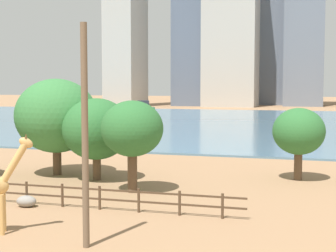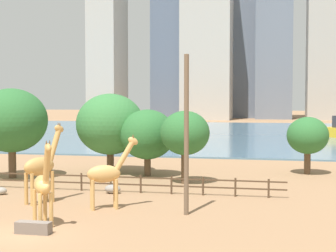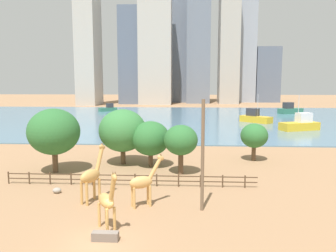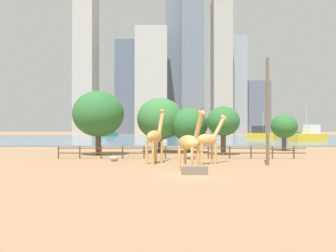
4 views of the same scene
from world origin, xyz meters
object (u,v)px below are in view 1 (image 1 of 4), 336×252
boulder_near_fence (26,201)px  tree_right_small (299,132)px  tree_right_tall (132,129)px  boat_tug (141,109)px  utility_pole (85,137)px  tree_left_large (96,129)px  tree_center_broad (56,116)px

boulder_near_fence → tree_right_small: tree_right_small is taller
boulder_near_fence → tree_right_tall: size_ratio=0.20×
boulder_near_fence → boat_tug: boat_tug is taller
tree_right_tall → tree_right_small: tree_right_tall is taller
utility_pole → tree_right_tall: (-1.99, 10.92, -0.66)m
utility_pole → tree_right_tall: 11.12m
tree_left_large → tree_right_small: bearing=16.4°
utility_pole → tree_right_small: size_ratio=1.81×
utility_pole → tree_center_broad: utility_pole is taller
tree_center_broad → tree_right_small: tree_center_broad is taller
utility_pole → tree_center_broad: 18.10m
tree_right_small → boat_tug: 84.41m
utility_pole → tree_left_large: 15.34m
boulder_near_fence → boat_tug: 91.02m
boulder_near_fence → tree_right_tall: tree_right_tall is taller
utility_pole → boulder_near_fence: (-6.30, 5.58, -4.34)m
tree_right_small → boat_tug: tree_right_small is taller
utility_pole → tree_right_small: 19.86m
tree_left_large → boat_tug: 82.97m
boulder_near_fence → boat_tug: bearing=105.4°
tree_left_large → boat_tug: bearing=107.3°
tree_right_small → boulder_near_fence: bearing=-138.4°
boulder_near_fence → tree_center_broad: 11.09m
tree_right_tall → boat_tug: bearing=109.1°
boulder_near_fence → utility_pole: bearing=-41.5°
tree_left_large → tree_right_small: 14.35m
tree_center_broad → tree_right_tall: tree_center_broad is taller
tree_right_tall → boat_tug: (-28.49, 82.41, -2.82)m
tree_center_broad → boat_tug: (-20.82, 78.03, -3.27)m
boat_tug → utility_pole: bearing=71.3°
tree_center_broad → boat_tug: tree_center_broad is taller
utility_pole → boulder_near_fence: 9.47m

